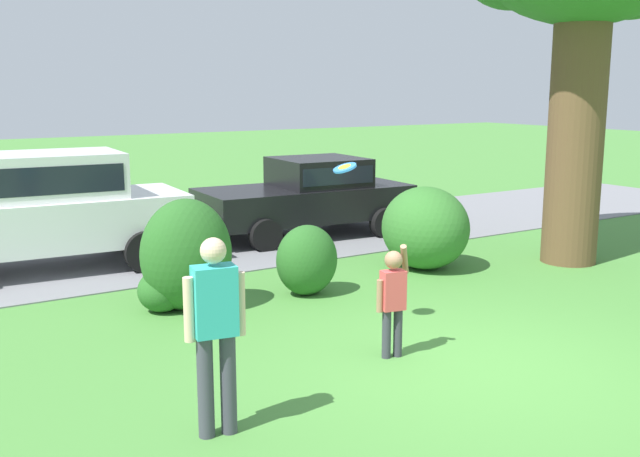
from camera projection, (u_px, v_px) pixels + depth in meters
ground_plane at (480, 365)px, 7.97m from camera, size 80.00×80.00×0.00m
driveway_strip at (207, 246)px, 13.93m from camera, size 28.00×4.40×0.02m
shrub_near_tree at (184, 258)px, 9.86m from camera, size 1.28×1.06×1.51m
shrub_centre_left at (307, 260)px, 10.60m from camera, size 0.93×0.76×1.02m
shrub_centre at (425, 228)px, 12.10m from camera, size 1.39×1.51×1.36m
parked_sedan at (309, 194)px, 14.80m from camera, size 4.50×2.29×1.56m
parked_suv at (43, 205)px, 11.93m from camera, size 4.81×2.35×1.92m
child_thrower at (393, 295)px, 8.09m from camera, size 0.47×0.23×1.29m
frisbee at (345, 168)px, 8.57m from camera, size 0.27×0.28×0.12m
adult_onlooker at (215, 326)px, 6.21m from camera, size 0.52×0.28×1.74m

